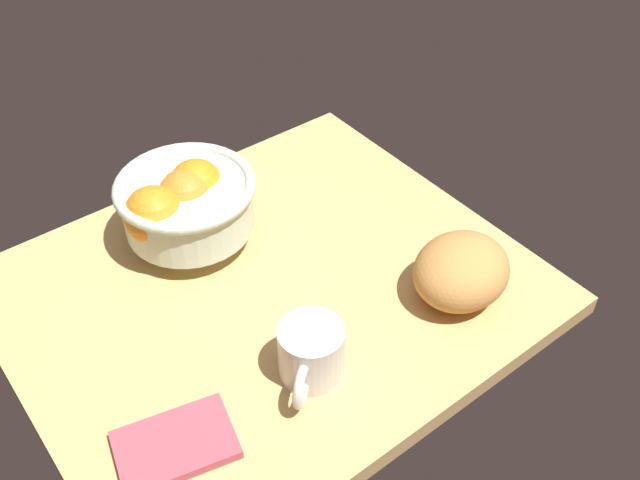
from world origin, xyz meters
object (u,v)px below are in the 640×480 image
Objects in this scene: fruit_bowl at (185,201)px; bread_loaf at (461,271)px; mug at (311,354)px; napkin_folded at (175,445)px.

fruit_bowl is 40.79cm from bread_loaf.
bread_loaf is (-24.15, 32.71, -3.27)cm from fruit_bowl.
mug is at bearing -3.64° from bread_loaf.
fruit_bowl is 1.91× the size of mug.
napkin_folded is 19.22cm from mug.
fruit_bowl is 36.61cm from napkin_folded.
mug is at bearing 88.76° from fruit_bowl.
fruit_bowl is at bearing -123.06° from napkin_folded.
napkin_folded is 1.26× the size of mug.
napkin_folded is at bearing -3.40° from bread_loaf.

